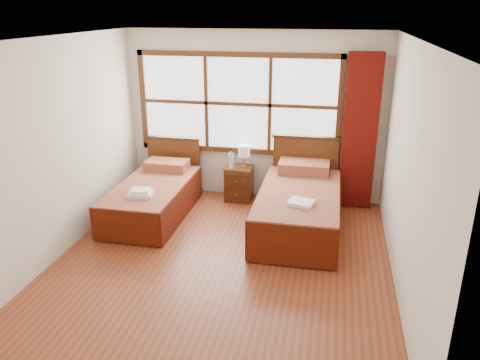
# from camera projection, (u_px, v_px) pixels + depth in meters

# --- Properties ---
(floor) EXTENTS (4.50, 4.50, 0.00)m
(floor) POSITION_uv_depth(u_px,v_px,m) (221.00, 263.00, 5.63)
(floor) COLOR brown
(floor) RESTS_ON ground
(ceiling) EXTENTS (4.50, 4.50, 0.00)m
(ceiling) POSITION_uv_depth(u_px,v_px,m) (217.00, 39.00, 4.72)
(ceiling) COLOR white
(ceiling) RESTS_ON wall_back
(wall_back) EXTENTS (4.00, 0.00, 4.00)m
(wall_back) POSITION_uv_depth(u_px,v_px,m) (254.00, 117.00, 7.24)
(wall_back) COLOR silver
(wall_back) RESTS_ON floor
(wall_left) EXTENTS (0.00, 4.50, 4.50)m
(wall_left) POSITION_uv_depth(u_px,v_px,m) (56.00, 151.00, 5.55)
(wall_left) COLOR silver
(wall_left) RESTS_ON floor
(wall_right) EXTENTS (0.00, 4.50, 4.50)m
(wall_right) POSITION_uv_depth(u_px,v_px,m) (408.00, 173.00, 4.80)
(wall_right) COLOR silver
(wall_right) RESTS_ON floor
(window) EXTENTS (3.16, 0.06, 1.56)m
(window) POSITION_uv_depth(u_px,v_px,m) (238.00, 104.00, 7.19)
(window) COLOR white
(window) RESTS_ON wall_back
(curtain) EXTENTS (0.50, 0.16, 2.30)m
(curtain) POSITION_uv_depth(u_px,v_px,m) (360.00, 132.00, 6.86)
(curtain) COLOR #621009
(curtain) RESTS_ON wall_back
(bed_left) EXTENTS (0.97, 1.99, 0.93)m
(bed_left) POSITION_uv_depth(u_px,v_px,m) (154.00, 196.00, 6.88)
(bed_left) COLOR #3B1F0C
(bed_left) RESTS_ON floor
(bed_right) EXTENTS (1.09, 2.12, 1.07)m
(bed_right) POSITION_uv_depth(u_px,v_px,m) (299.00, 205.00, 6.46)
(bed_right) COLOR #3B1F0C
(bed_right) RESTS_ON floor
(nightstand) EXTENTS (0.41, 0.41, 0.55)m
(nightstand) POSITION_uv_depth(u_px,v_px,m) (239.00, 183.00, 7.40)
(nightstand) COLOR #4F2A11
(nightstand) RESTS_ON floor
(towels_left) EXTENTS (0.37, 0.34, 0.09)m
(towels_left) POSITION_uv_depth(u_px,v_px,m) (141.00, 193.00, 6.32)
(towels_left) COLOR white
(towels_left) RESTS_ON bed_left
(towels_right) EXTENTS (0.35, 0.32, 0.05)m
(towels_right) POSITION_uv_depth(u_px,v_px,m) (301.00, 203.00, 5.87)
(towels_right) COLOR white
(towels_right) RESTS_ON bed_right
(lamp) EXTENTS (0.18, 0.18, 0.35)m
(lamp) POSITION_uv_depth(u_px,v_px,m) (244.00, 152.00, 7.24)
(lamp) COLOR gold
(lamp) RESTS_ON nightstand
(bottle_near) EXTENTS (0.07, 0.07, 0.26)m
(bottle_near) POSITION_uv_depth(u_px,v_px,m) (231.00, 161.00, 7.22)
(bottle_near) COLOR silver
(bottle_near) RESTS_ON nightstand
(bottle_far) EXTENTS (0.06, 0.06, 0.23)m
(bottle_far) POSITION_uv_depth(u_px,v_px,m) (232.00, 162.00, 7.20)
(bottle_far) COLOR silver
(bottle_far) RESTS_ON nightstand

